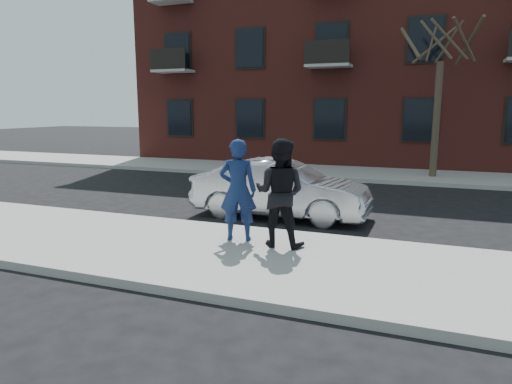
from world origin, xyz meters
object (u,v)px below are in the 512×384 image
at_px(silver_sedan, 280,189).
at_px(man_peacoat, 280,193).
at_px(street_tree, 443,27).
at_px(man_hoodie, 238,190).

xyz_separation_m(silver_sedan, man_peacoat, (0.86, -2.70, 0.43)).
relative_size(street_tree, man_hoodie, 3.48).
height_order(street_tree, silver_sedan, street_tree).
distance_m(street_tree, man_hoodie, 11.86).
relative_size(silver_sedan, man_peacoat, 2.18).
height_order(silver_sedan, man_peacoat, man_peacoat).
distance_m(man_hoodie, man_peacoat, 0.86).
bearing_deg(man_hoodie, man_peacoat, 160.17).
xyz_separation_m(silver_sedan, man_hoodie, (-0.00, -2.64, 0.42)).
xyz_separation_m(street_tree, man_hoodie, (-3.52, -10.44, -4.40)).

